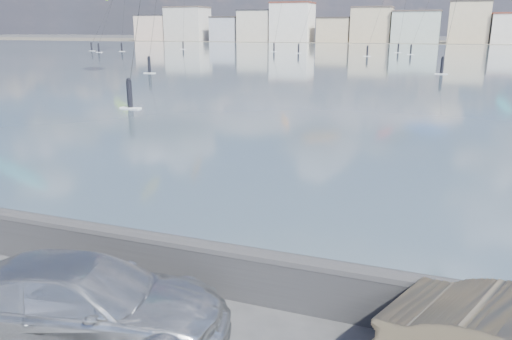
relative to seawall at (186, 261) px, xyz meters
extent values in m
cube|color=#3F5961|center=(0.00, 88.80, -0.58)|extent=(500.00, 177.00, 0.00)
cube|color=#4C473D|center=(0.00, 197.30, -0.57)|extent=(500.00, 60.00, 0.00)
cube|color=#28282B|center=(0.00, 0.00, -0.13)|extent=(400.00, 0.35, 0.90)
cylinder|color=#28282B|center=(0.00, 0.00, 0.32)|extent=(400.00, 0.36, 0.36)
cube|color=beige|center=(-112.00, 183.30, 4.42)|extent=(14.00, 11.00, 10.00)
cube|color=#2D2D33|center=(-112.00, 183.30, 9.72)|extent=(14.28, 11.22, 0.60)
cube|color=beige|center=(-96.50, 183.30, 5.92)|extent=(16.00, 12.00, 13.00)
cube|color=#4C423D|center=(-96.50, 183.30, 12.72)|extent=(16.32, 12.24, 0.60)
cube|color=#B2B7C6|center=(-79.00, 183.30, 3.92)|extent=(11.00, 10.00, 9.00)
cube|color=#383330|center=(-79.00, 183.30, 8.72)|extent=(11.22, 10.20, 0.60)
cube|color=beige|center=(-66.00, 183.30, 5.17)|extent=(13.00, 11.00, 11.50)
cube|color=#2D2D33|center=(-66.00, 183.30, 11.22)|extent=(13.26, 11.22, 0.60)
cube|color=white|center=(-51.50, 183.30, 6.42)|extent=(15.00, 12.00, 14.00)
cube|color=brown|center=(-51.50, 183.30, 13.72)|extent=(15.30, 12.24, 0.60)
cube|color=beige|center=(-35.00, 183.30, 3.67)|extent=(12.00, 10.00, 8.50)
cube|color=#383330|center=(-35.00, 183.30, 8.22)|extent=(12.24, 10.20, 0.60)
cube|color=beige|center=(-21.50, 183.30, 5.42)|extent=(14.00, 11.00, 12.00)
cube|color=#4C423D|center=(-21.50, 183.30, 11.72)|extent=(14.28, 11.22, 0.60)
cube|color=#B7C6BC|center=(-6.00, 183.30, 4.67)|extent=(16.00, 13.00, 10.50)
cube|color=#4C423D|center=(-6.00, 183.30, 10.22)|extent=(16.32, 13.26, 0.60)
cube|color=beige|center=(11.00, 183.30, 6.17)|extent=(13.00, 10.00, 13.50)
cube|color=#383330|center=(11.00, 183.30, 13.22)|extent=(13.26, 10.20, 0.60)
imported|color=silver|center=(-0.74, -2.15, 0.12)|extent=(5.18, 3.14, 1.40)
cube|color=white|center=(-65.87, 84.04, -0.53)|extent=(1.40, 0.42, 0.08)
cylinder|color=black|center=(-65.87, 84.04, 0.37)|extent=(0.36, 0.36, 1.70)
sphere|color=black|center=(-65.87, 84.04, 1.27)|extent=(0.28, 0.28, 0.28)
cylinder|color=black|center=(-65.63, 87.41, 6.49)|extent=(0.52, 6.78, 11.56)
cube|color=white|center=(-24.31, 95.19, -0.53)|extent=(1.40, 0.42, 0.08)
cylinder|color=black|center=(-24.31, 95.19, 0.37)|extent=(0.36, 0.36, 1.70)
sphere|color=black|center=(-24.31, 95.19, 1.27)|extent=(0.28, 0.28, 0.28)
cylinder|color=black|center=(-23.14, 101.67, 10.16)|extent=(2.36, 12.99, 18.90)
cube|color=white|center=(-27.39, 42.58, -0.53)|extent=(1.40, 0.42, 0.08)
cylinder|color=black|center=(-27.39, 42.58, 0.37)|extent=(0.36, 0.36, 1.70)
sphere|color=black|center=(-27.39, 42.58, 1.27)|extent=(0.28, 0.28, 0.28)
cube|color=white|center=(-5.02, 104.82, -0.53)|extent=(1.40, 0.42, 0.08)
cylinder|color=black|center=(-5.02, 104.82, 0.37)|extent=(0.36, 0.36, 1.70)
sphere|color=black|center=(-5.02, 104.82, 1.27)|extent=(0.28, 0.28, 0.28)
cube|color=white|center=(-1.98, 97.84, -0.53)|extent=(1.40, 0.42, 0.08)
cylinder|color=black|center=(-1.98, 97.84, 0.37)|extent=(0.36, 0.36, 1.70)
sphere|color=black|center=(-1.98, 97.84, 1.27)|extent=(0.28, 0.28, 0.28)
cylinder|color=black|center=(-0.05, 103.93, 8.45)|extent=(3.90, 12.20, 15.48)
cube|color=white|center=(-71.95, 89.42, -0.53)|extent=(1.40, 0.42, 0.08)
cylinder|color=black|center=(-71.95, 89.42, 0.37)|extent=(0.36, 0.36, 1.70)
sphere|color=black|center=(-71.95, 89.42, 1.27)|extent=(0.28, 0.28, 0.28)
cylinder|color=black|center=(-69.99, 94.50, 9.28)|extent=(3.95, 10.20, 17.14)
cube|color=white|center=(-14.35, 19.35, -0.53)|extent=(1.40, 0.42, 0.08)
cylinder|color=black|center=(-14.35, 19.35, 0.37)|extent=(0.36, 0.36, 1.70)
sphere|color=black|center=(-14.35, 19.35, 1.27)|extent=(0.28, 0.28, 0.28)
cube|color=white|center=(4.25, 53.07, -0.53)|extent=(1.40, 0.42, 0.08)
cylinder|color=black|center=(4.25, 53.07, 0.37)|extent=(0.36, 0.36, 1.70)
sphere|color=black|center=(4.25, 53.07, 1.27)|extent=(0.28, 0.28, 0.28)
cube|color=white|center=(-31.16, 99.62, -0.53)|extent=(1.40, 0.42, 0.08)
cylinder|color=black|center=(-31.16, 99.62, 0.37)|extent=(0.36, 0.36, 1.70)
sphere|color=black|center=(-31.16, 99.62, 1.27)|extent=(0.28, 0.28, 0.28)
cylinder|color=black|center=(-31.39, 104.95, 8.85)|extent=(0.49, 10.70, 16.27)
cube|color=white|center=(-9.13, 88.17, -0.53)|extent=(1.40, 0.42, 0.08)
cylinder|color=black|center=(-9.13, 88.17, 0.37)|extent=(0.36, 0.36, 1.70)
sphere|color=black|center=(-9.13, 88.17, 1.27)|extent=(0.28, 0.28, 0.28)
cylinder|color=black|center=(-7.92, 95.39, 8.63)|extent=(2.44, 14.46, 15.85)
cube|color=white|center=(-63.65, 89.25, -0.53)|extent=(1.40, 0.42, 0.08)
cylinder|color=black|center=(-63.65, 89.25, 0.37)|extent=(0.36, 0.36, 1.70)
sphere|color=black|center=(-63.65, 89.25, 1.27)|extent=(0.28, 0.28, 0.28)
cube|color=white|center=(-56.64, 104.94, -0.53)|extent=(1.40, 0.42, 0.08)
cylinder|color=black|center=(-56.64, 104.94, 0.37)|extent=(0.36, 0.36, 1.70)
sphere|color=black|center=(-56.64, 104.94, 1.27)|extent=(0.28, 0.28, 0.28)
camera|label=1|loc=(4.43, -7.96, 4.43)|focal=35.00mm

